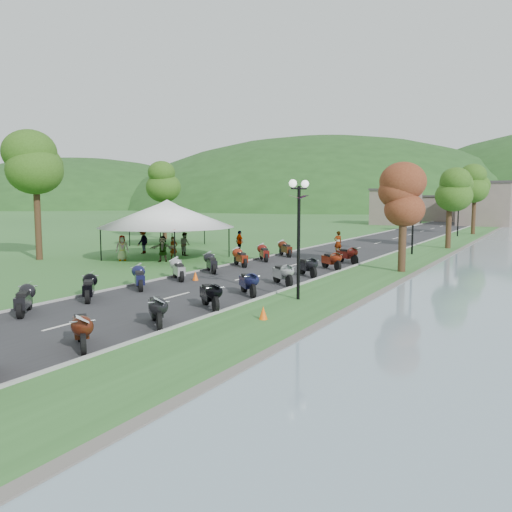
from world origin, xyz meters
The scene contains 11 objects.
road centered at (0.00, 40.00, 0.01)m, with size 7.00×120.00×0.02m, color #2B2B2E.
far_building centered at (-2.00, 85.00, 2.50)m, with size 18.00×16.00×5.00m, color #7A695F.
moto_row_left centered at (-2.66, 15.05, 0.55)m, with size 2.60×36.52×1.10m, color #331411, non-canonical shape.
moto_row_right centered at (2.69, 14.66, 0.55)m, with size 2.60×34.27×1.10m, color #331411, non-canonical shape.
vendor_tent_main centered at (-9.18, 26.88, 2.00)m, with size 6.24×6.24×4.00m, color white, non-canonical shape.
vendor_tent_side centered at (-15.54, 34.92, 2.00)m, with size 4.64×4.64×4.00m, color white, non-canonical shape.
tree_park_left centered at (-16.48, 22.17, 5.36)m, with size 3.86×3.86×10.72m, color #39691C, non-canonical shape.
tree_lakeside centered at (6.67, 28.52, 3.40)m, with size 2.45×2.45×6.80m, color #39691C, non-canonical shape.
pedestrian_a centered at (-8.48, 26.73, 0.00)m, with size 0.58×0.42×1.58m, color slate.
pedestrian_b centered at (-9.28, 29.06, 0.00)m, with size 0.84×0.46×1.72m, color slate.
pedestrian_c centered at (-12.92, 28.68, 0.00)m, with size 1.24×0.51×1.91m, color slate.
Camera 1 is at (14.58, -2.61, 4.46)m, focal length 38.00 mm.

